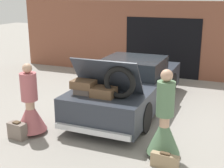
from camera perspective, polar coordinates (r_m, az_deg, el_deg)
name	(u,v)px	position (r m, az deg, el deg)	size (l,w,h in m)	color
ground_plane	(130,107)	(8.75, 3.26, -4.17)	(40.00, 40.00, 0.00)	gray
garage_wall_back	(163,40)	(11.84, 9.27, 7.99)	(12.00, 0.14, 2.80)	brown
car	(130,86)	(8.55, 3.30, -0.33)	(1.87, 4.83, 1.69)	#2D333D
person_left	(30,109)	(7.20, -14.70, -4.48)	(0.69, 0.69, 1.61)	tan
person_right	(164,127)	(6.05, 9.52, -7.69)	(0.65, 0.65, 1.74)	tan
suitcase_beside_left_person	(17,131)	(7.14, -16.92, -8.18)	(0.43, 0.25, 0.40)	#75665B
suitcase_beside_right_person	(165,161)	(5.87, 9.62, -13.72)	(0.53, 0.18, 0.31)	#9E8460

